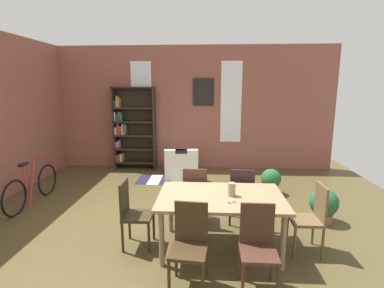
% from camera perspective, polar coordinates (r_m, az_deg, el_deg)
% --- Properties ---
extents(ground_plane, '(8.96, 8.96, 0.00)m').
position_cam_1_polar(ground_plane, '(4.99, -4.29, -15.23)').
color(ground_plane, '#4D4224').
extents(back_wall_brick, '(7.89, 0.12, 3.29)m').
position_cam_1_polar(back_wall_brick, '(7.96, -1.14, 7.07)').
color(back_wall_brick, '#955445').
rests_on(back_wall_brick, ground).
extents(window_pane_0, '(0.55, 0.02, 2.14)m').
position_cam_1_polar(window_pane_0, '(8.07, -9.84, 8.13)').
color(window_pane_0, white).
extents(window_pane_1, '(0.55, 0.02, 2.14)m').
position_cam_1_polar(window_pane_1, '(7.88, 7.68, 8.13)').
color(window_pane_1, white).
extents(dining_table, '(1.69, 1.09, 0.77)m').
position_cam_1_polar(dining_table, '(4.02, 5.67, -11.17)').
color(dining_table, '#927452').
rests_on(dining_table, ground).
extents(vase_on_table, '(0.10, 0.10, 0.18)m').
position_cam_1_polar(vase_on_table, '(3.97, 7.81, -8.83)').
color(vase_on_table, '#998466').
rests_on(vase_on_table, dining_table).
extents(tealight_candle_0, '(0.04, 0.04, 0.04)m').
position_cam_1_polar(tealight_candle_0, '(3.78, 8.14, -11.02)').
color(tealight_candle_0, silver).
rests_on(tealight_candle_0, dining_table).
extents(tealight_candle_1, '(0.04, 0.04, 0.04)m').
position_cam_1_polar(tealight_candle_1, '(3.76, 7.19, -11.16)').
color(tealight_candle_1, silver).
rests_on(tealight_candle_1, dining_table).
extents(dining_chair_near_left, '(0.44, 0.44, 0.95)m').
position_cam_1_polar(dining_chair_near_left, '(3.41, -0.47, -18.80)').
color(dining_chair_near_left, '#392715').
rests_on(dining_chair_near_left, ground).
extents(dining_chair_far_right, '(0.43, 0.43, 0.95)m').
position_cam_1_polar(dining_chair_far_right, '(4.83, 9.75, -9.64)').
color(dining_chair_far_right, '#2D1F24').
rests_on(dining_chair_far_right, ground).
extents(dining_chair_head_right, '(0.40, 0.40, 0.95)m').
position_cam_1_polar(dining_chair_head_right, '(4.32, 22.40, -12.94)').
color(dining_chair_head_right, brown).
rests_on(dining_chair_head_right, ground).
extents(dining_chair_head_left, '(0.40, 0.40, 0.95)m').
position_cam_1_polar(dining_chair_head_left, '(4.22, -11.57, -12.88)').
color(dining_chair_head_left, '#2F2616').
rests_on(dining_chair_head_left, ground).
extents(dining_chair_far_left, '(0.41, 0.41, 0.95)m').
position_cam_1_polar(dining_chair_far_left, '(4.80, 0.66, -9.59)').
color(dining_chair_far_left, '#4C2E23').
rests_on(dining_chair_far_left, ground).
extents(dining_chair_near_right, '(0.40, 0.40, 0.95)m').
position_cam_1_polar(dining_chair_near_right, '(3.45, 12.81, -18.73)').
color(dining_chair_near_right, '#41261B').
rests_on(dining_chair_near_right, ground).
extents(bookshelf_tall, '(1.12, 0.31, 2.22)m').
position_cam_1_polar(bookshelf_tall, '(8.02, -11.68, 3.09)').
color(bookshelf_tall, '#2D2319').
rests_on(bookshelf_tall, ground).
extents(armchair_white, '(0.89, 0.89, 0.75)m').
position_cam_1_polar(armchair_white, '(7.26, -2.17, -4.33)').
color(armchair_white, silver).
rests_on(armchair_white, ground).
extents(bicycle_second, '(0.44, 1.69, 0.90)m').
position_cam_1_polar(bicycle_second, '(6.39, -28.90, -7.44)').
color(bicycle_second, black).
rests_on(bicycle_second, ground).
extents(potted_plant_by_shelf, '(0.41, 0.41, 0.54)m').
position_cam_1_polar(potted_plant_by_shelf, '(6.34, 15.24, -6.91)').
color(potted_plant_by_shelf, '#333338').
rests_on(potted_plant_by_shelf, ground).
extents(potted_plant_corner, '(0.46, 0.46, 0.57)m').
position_cam_1_polar(potted_plant_corner, '(5.36, 24.47, -10.74)').
color(potted_plant_corner, '#9E6042').
rests_on(potted_plant_corner, ground).
extents(striped_rug, '(1.67, 0.74, 0.01)m').
position_cam_1_polar(striped_rug, '(7.09, -3.96, -7.04)').
color(striped_rug, '#1E1E33').
rests_on(striped_rug, ground).
extents(framed_picture, '(0.56, 0.03, 0.72)m').
position_cam_1_polar(framed_picture, '(7.84, 2.26, 10.18)').
color(framed_picture, black).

